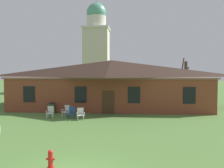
{
  "coord_description": "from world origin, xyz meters",
  "views": [
    {
      "loc": [
        2.21,
        -8.56,
        3.89
      ],
      "look_at": [
        0.88,
        8.55,
        3.03
      ],
      "focal_mm": 39.49,
      "sensor_mm": 36.0,
      "label": 1
    }
  ],
  "objects": [
    {
      "name": "bare_tree_beside_building",
      "position": [
        8.87,
        22.08,
        2.84
      ],
      "size": [
        1.44,
        1.58,
        5.6
      ],
      "color": "brown",
      "rests_on": "ground"
    },
    {
      "name": "fire_hydrant",
      "position": [
        -0.98,
        0.85,
        0.38
      ],
      "size": [
        0.36,
        0.28,
        0.79
      ],
      "color": "red",
      "rests_on": "ground"
    },
    {
      "name": "trash_bin",
      "position": [
        -5.14,
        13.7,
        0.5
      ],
      "size": [
        0.56,
        0.56,
        0.98
      ],
      "color": "#335638",
      "rests_on": "ground"
    },
    {
      "name": "lawn_chair_left_end",
      "position": [
        -2.81,
        11.66,
        0.5
      ],
      "size": [
        0.69,
        0.73,
        0.96
      ],
      "color": "#2D5693",
      "rests_on": "ground"
    },
    {
      "name": "lawn_chair_middle",
      "position": [
        -1.87,
        10.97,
        0.5
      ],
      "size": [
        0.74,
        0.79,
        0.96
      ],
      "color": "white",
      "rests_on": "ground"
    },
    {
      "name": "lawn_chair_by_porch",
      "position": [
        -4.62,
        11.7,
        0.5
      ],
      "size": [
        0.69,
        0.72,
        0.96
      ],
      "color": "silver",
      "rests_on": "ground"
    },
    {
      "name": "brick_building",
      "position": [
        0.0,
        19.0,
        2.63
      ],
      "size": [
        20.63,
        10.4,
        5.17
      ],
      "color": "brown",
      "rests_on": "ground"
    },
    {
      "name": "lawn_chair_near_door",
      "position": [
        -3.42,
        12.46,
        0.5
      ],
      "size": [
        0.74,
        0.78,
        0.96
      ],
      "color": "white",
      "rests_on": "ground"
    },
    {
      "name": "dome_tower",
      "position": [
        -4.69,
        40.17,
        8.34
      ],
      "size": [
        5.18,
        5.18,
        18.33
      ],
      "color": "beige",
      "rests_on": "ground"
    }
  ]
}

